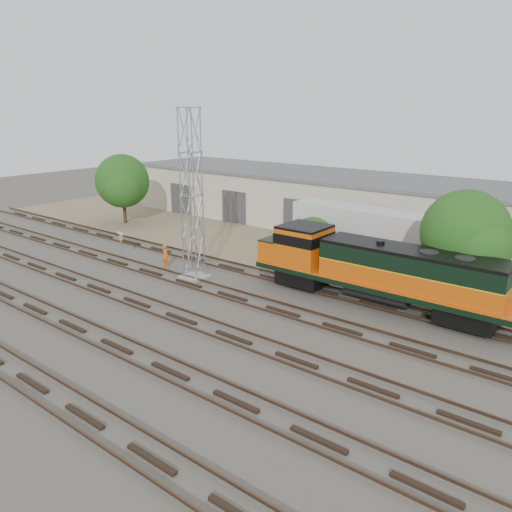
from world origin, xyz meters
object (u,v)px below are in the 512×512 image
Objects in this scene: signal_tower at (192,199)px; worker at (165,256)px; semi_trailer at (376,230)px; locomotive at (374,269)px.

signal_tower is 6.02m from worker.
signal_tower is 0.86× the size of semi_trailer.
signal_tower is at bearing -122.72° from semi_trailer.
semi_trailer is (11.98, 11.06, 1.74)m from worker.
locomotive is 9.05m from semi_trailer.
semi_trailer is (8.44, 11.50, -3.10)m from signal_tower.
signal_tower reaches higher than semi_trailer.
worker is 0.13× the size of semi_trailer.
signal_tower is at bearing -164.95° from locomotive.
locomotive reaches higher than worker.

